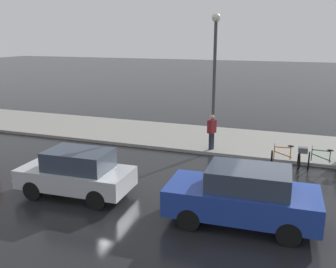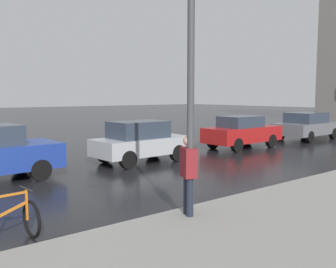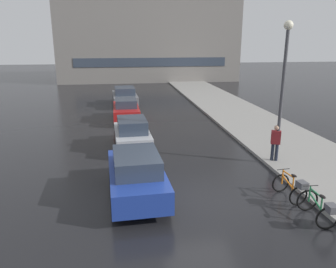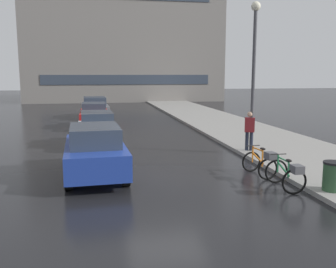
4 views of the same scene
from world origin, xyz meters
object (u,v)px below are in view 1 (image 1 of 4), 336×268
(bicycle_second, at_px, (290,157))
(car_silver, at_px, (77,173))
(pedestrian, at_px, (212,131))
(bicycle_nearest, at_px, (328,160))
(car_blue, at_px, (243,196))
(streetlamp, at_px, (215,67))

(bicycle_second, distance_m, car_silver, 8.31)
(pedestrian, bearing_deg, bicycle_second, -106.42)
(car_silver, bearing_deg, bicycle_second, -51.43)
(car_silver, bearing_deg, bicycle_nearest, -56.30)
(bicycle_second, bearing_deg, bicycle_nearest, -85.46)
(bicycle_nearest, xyz_separation_m, car_blue, (-5.36, 2.47, 0.37))
(car_silver, relative_size, streetlamp, 0.62)
(bicycle_second, relative_size, pedestrian, 0.80)
(car_blue, bearing_deg, bicycle_second, -11.05)
(car_blue, bearing_deg, bicycle_nearest, -24.73)
(bicycle_nearest, bearing_deg, pedestrian, 79.56)
(bicycle_nearest, distance_m, streetlamp, 6.00)
(bicycle_second, relative_size, car_blue, 0.33)
(bicycle_nearest, height_order, pedestrian, pedestrian)
(bicycle_second, distance_m, car_blue, 5.36)
(bicycle_nearest, xyz_separation_m, car_silver, (-5.29, 7.94, 0.32))
(bicycle_second, height_order, car_blue, car_blue)
(bicycle_nearest, bearing_deg, bicycle_second, 94.54)
(pedestrian, bearing_deg, streetlamp, -16.19)
(pedestrian, bearing_deg, bicycle_nearest, -100.44)
(car_silver, distance_m, streetlamp, 7.61)
(bicycle_nearest, xyz_separation_m, pedestrian, (0.90, 4.89, 0.52))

